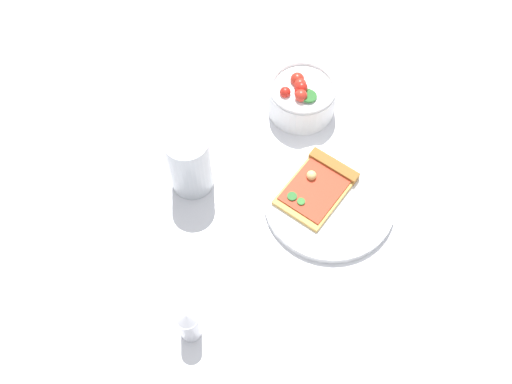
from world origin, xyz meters
TOP-DOWN VIEW (x-y plane):
  - ground_plane at (0.00, 0.00)m, footprint 2.40×2.40m
  - plate at (-0.03, 0.02)m, footprint 0.23×0.23m
  - pizza_slice_main at (-0.06, 0.03)m, footprint 0.10×0.13m
  - salad_bowl at (-0.18, 0.16)m, footprint 0.13×0.13m
  - soda_glass at (-0.25, -0.08)m, footprint 0.07×0.07m
  - pepper_shaker at (-0.08, -0.30)m, footprint 0.03×0.03m

SIDE VIEW (x-z plane):
  - ground_plane at x=0.00m, z-range 0.00..0.00m
  - plate at x=-0.03m, z-range 0.00..0.01m
  - pizza_slice_main at x=-0.06m, z-range 0.01..0.03m
  - salad_bowl at x=-0.18m, z-range 0.00..0.08m
  - pepper_shaker at x=-0.08m, z-range 0.00..0.08m
  - soda_glass at x=-0.25m, z-range 0.00..0.12m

